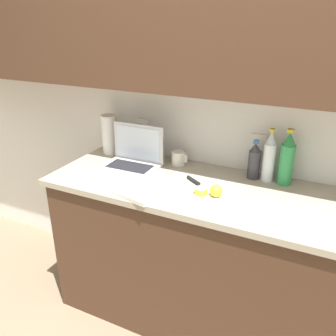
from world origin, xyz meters
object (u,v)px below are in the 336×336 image
knife (196,183)px  lemon_whole_beside (216,191)px  bottle_water_clear (254,161)px  bottle_green_soda (287,159)px  bottle_oil_tall (269,157)px  measuring_cup (178,158)px  laptop (133,158)px  paper_towel_roll (110,134)px  cutting_board (200,189)px  lemon_half_cut (201,191)px

knife → lemon_whole_beside: 0.18m
bottle_water_clear → bottle_green_soda: bearing=-0.0°
knife → bottle_oil_tall: bottle_oil_tall is taller
bottle_water_clear → measuring_cup: bottle_water_clear is taller
laptop → bottle_water_clear: laptop is taller
knife → bottle_oil_tall: bearing=68.4°
lemon_whole_beside → measuring_cup: (-0.36, 0.33, 0.00)m
laptop → bottle_oil_tall: size_ratio=1.12×
bottle_oil_tall → paper_towel_roll: 1.06m
lemon_whole_beside → paper_towel_roll: (-0.87, 0.32, 0.09)m
laptop → lemon_whole_beside: bearing=-16.9°
measuring_cup → knife: bearing=-47.5°
measuring_cup → laptop: bearing=-146.4°
cutting_board → measuring_cup: (-0.25, 0.28, 0.04)m
cutting_board → lemon_half_cut: 0.07m
cutting_board → bottle_oil_tall: bottle_oil_tall is taller
knife → lemon_whole_beside: bearing=1.2°
knife → lemon_half_cut: 0.12m
bottle_water_clear → measuring_cup: 0.48m
lemon_half_cut → cutting_board: bearing=115.5°
measuring_cup → paper_towel_roll: bearing=-178.8°
lemon_half_cut → measuring_cup: 0.44m
bottle_green_soda → measuring_cup: bottle_green_soda is taller
laptop → knife: 0.46m
bottle_water_clear → measuring_cup: (-0.48, -0.00, -0.06)m
knife → measuring_cup: bearing=165.9°
lemon_whole_beside → cutting_board: bearing=155.0°
lemon_whole_beside → bottle_green_soda: bearing=49.0°
lemon_half_cut → bottle_water_clear: bearing=60.5°
laptop → bottle_oil_tall: (0.79, 0.16, 0.08)m
paper_towel_roll → measuring_cup: bearing=1.2°
lemon_half_cut → bottle_oil_tall: (0.27, 0.34, 0.12)m
bottle_oil_tall → bottle_green_soda: bearing=0.0°
lemon_whole_beside → paper_towel_roll: size_ratio=0.25×
lemon_half_cut → measuring_cup: measuring_cup is taller
lemon_half_cut → bottle_water_clear: 0.40m
bottle_oil_tall → paper_towel_roll: size_ratio=1.16×
cutting_board → measuring_cup: size_ratio=3.80×
laptop → lemon_whole_beside: laptop is taller
lemon_half_cut → paper_towel_roll: (-0.79, 0.33, 0.11)m
bottle_green_soda → bottle_oil_tall: 0.09m
lemon_half_cut → lemon_whole_beside: lemon_whole_beside is taller
measuring_cup → bottle_green_soda: bearing=0.2°
bottle_green_soda → laptop: bearing=-169.8°
knife → bottle_oil_tall: size_ratio=0.73×
bottle_water_clear → paper_towel_roll: paper_towel_roll is taller
knife → lemon_half_cut: bearing=-24.1°
cutting_board → knife: size_ratio=1.80×
knife → bottle_green_soda: (0.43, 0.24, 0.13)m
cutting_board → bottle_water_clear: (0.22, 0.28, 0.10)m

